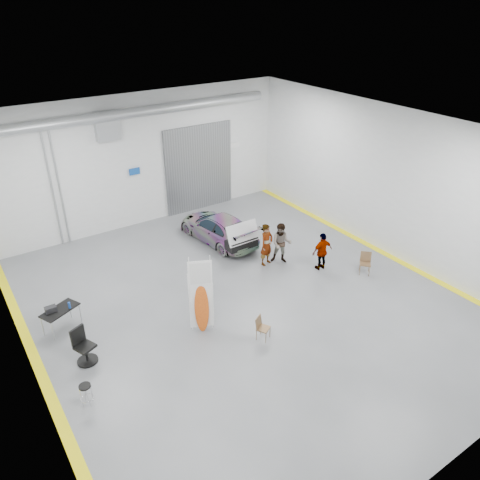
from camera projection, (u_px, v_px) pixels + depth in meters
ground at (243, 301)px, 16.60m from camera, size 16.00×16.00×0.00m
room_shell at (214, 173)px, 16.42m from camera, size 14.02×16.18×6.01m
sedan_car at (218, 228)px, 20.39m from camera, size 2.17×4.37×1.22m
person_a at (267, 244)px, 18.50m from camera, size 0.72×0.56×1.75m
person_b at (281, 243)px, 18.64m from camera, size 1.05×1.03×1.70m
person_c at (322, 251)px, 18.20m from camera, size 0.94×0.44×1.57m
surfboard_display at (204, 301)px, 14.75m from camera, size 0.72×0.44×2.74m
folding_chair_near at (263, 332)px, 14.73m from camera, size 0.51×0.55×0.79m
folding_chair_far at (364, 267)px, 18.13m from camera, size 0.57×0.65×0.87m
shop_stool at (86, 395)px, 12.35m from camera, size 0.33×0.33×0.65m
work_table at (57, 310)px, 14.90m from camera, size 1.34×1.04×0.98m
office_chair at (84, 347)px, 13.73m from camera, size 0.66×0.69×1.15m
trunk_lid at (242, 231)px, 18.74m from camera, size 1.42×0.86×0.04m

